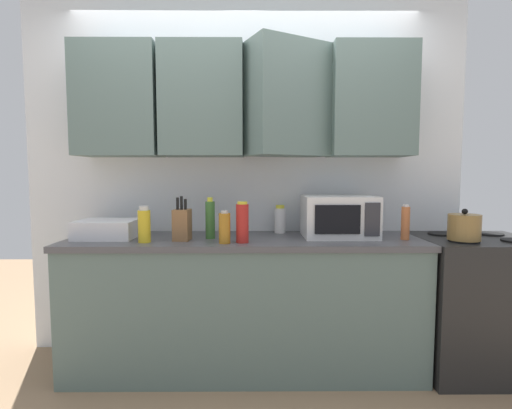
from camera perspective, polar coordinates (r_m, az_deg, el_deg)
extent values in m
cube|color=white|center=(2.82, -1.61, 4.10)|extent=(3.22, 0.06, 2.60)
cube|color=slate|center=(2.84, -20.13, 14.48)|extent=(0.56, 0.33, 0.75)
cube|color=slate|center=(2.71, -8.09, 15.21)|extent=(0.56, 0.33, 0.75)
cube|color=slate|center=(2.65, 4.75, 15.46)|extent=(0.65, 0.55, 0.75)
cube|color=slate|center=(2.80, 16.96, 14.69)|extent=(0.56, 0.33, 0.75)
cube|color=slate|center=(2.65, -1.73, -15.15)|extent=(2.32, 0.60, 0.86)
cube|color=#4C4C51|center=(2.53, -1.75, -5.52)|extent=(2.35, 0.63, 0.04)
cube|color=black|center=(3.02, 30.22, -12.88)|extent=(0.76, 0.64, 0.90)
cylinder|color=black|center=(2.71, 29.01, -4.85)|extent=(0.18, 0.18, 0.01)
cylinder|color=black|center=(2.96, 26.35, -4.01)|extent=(0.18, 0.18, 0.01)
cylinder|color=black|center=(3.13, 31.94, -3.80)|extent=(0.18, 0.18, 0.01)
cylinder|color=olive|center=(2.70, 29.08, -3.03)|extent=(0.19, 0.19, 0.16)
sphere|color=black|center=(2.69, 29.17, -0.94)|extent=(0.04, 0.04, 0.04)
cube|color=silver|center=(2.61, 12.44, -1.76)|extent=(0.48, 0.36, 0.28)
cube|color=black|center=(2.42, 12.30, -2.25)|extent=(0.29, 0.01, 0.18)
cube|color=#2D2D33|center=(2.48, 17.28, -2.20)|extent=(0.10, 0.01, 0.21)
cube|color=silver|center=(2.70, -21.65, -3.48)|extent=(0.38, 0.30, 0.12)
cube|color=brown|center=(2.46, -11.17, -3.05)|extent=(0.11, 0.13, 0.20)
cylinder|color=black|center=(2.45, -11.84, 0.15)|extent=(0.02, 0.02, 0.08)
cylinder|color=black|center=(2.44, -11.27, 0.24)|extent=(0.02, 0.02, 0.09)
cylinder|color=black|center=(2.44, -10.69, 0.03)|extent=(0.02, 0.02, 0.07)
cylinder|color=gold|center=(2.44, -16.63, -3.21)|extent=(0.08, 0.08, 0.20)
cylinder|color=silver|center=(2.43, -16.69, -0.53)|extent=(0.06, 0.06, 0.03)
cylinder|color=red|center=(2.34, -2.09, -2.90)|extent=(0.08, 0.08, 0.24)
cylinder|color=yellow|center=(2.32, -2.10, 0.23)|extent=(0.06, 0.06, 0.02)
cylinder|color=#AD701E|center=(2.32, -4.80, -3.62)|extent=(0.07, 0.07, 0.19)
cylinder|color=silver|center=(2.31, -4.82, -1.13)|extent=(0.04, 0.04, 0.02)
cylinder|color=#386B2D|center=(2.50, -6.98, -2.37)|extent=(0.06, 0.06, 0.25)
cylinder|color=yellow|center=(2.49, -7.01, 0.76)|extent=(0.04, 0.04, 0.03)
cylinder|color=white|center=(2.73, 3.68, -2.45)|extent=(0.08, 0.08, 0.18)
cylinder|color=yellow|center=(2.72, 3.69, -0.33)|extent=(0.06, 0.06, 0.02)
cylinder|color=#BC6638|center=(2.63, 21.77, -2.67)|extent=(0.05, 0.05, 0.21)
cylinder|color=silver|center=(2.61, 21.84, -0.16)|extent=(0.04, 0.04, 0.02)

